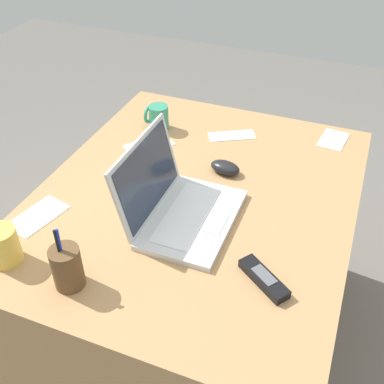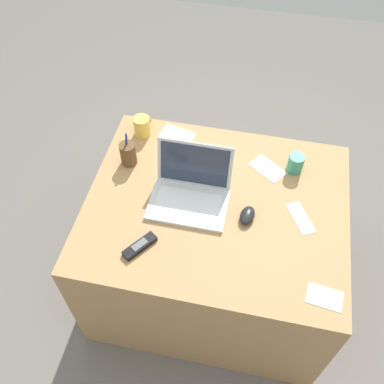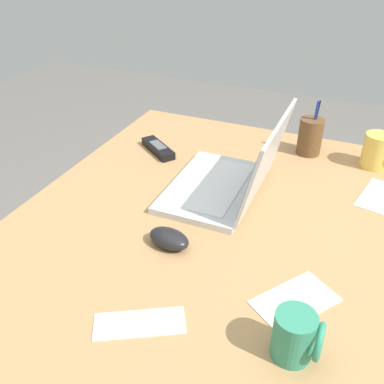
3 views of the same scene
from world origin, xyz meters
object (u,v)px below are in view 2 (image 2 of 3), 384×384
at_px(coffee_mug_tall, 296,163).
at_px(computer_mouse, 247,215).
at_px(laptop, 190,192).
at_px(cordless_phone, 140,246).
at_px(coffee_mug_white, 142,126).
at_px(pen_holder, 128,154).

bearing_deg(coffee_mug_tall, computer_mouse, -119.16).
bearing_deg(laptop, computer_mouse, -11.97).
height_order(coffee_mug_tall, cordless_phone, coffee_mug_tall).
bearing_deg(computer_mouse, coffee_mug_tall, 70.62).
height_order(coffee_mug_white, pen_holder, pen_holder).
distance_m(computer_mouse, coffee_mug_tall, 0.37).
distance_m(computer_mouse, cordless_phone, 0.48).
height_order(laptop, pen_holder, laptop).
bearing_deg(laptop, coffee_mug_white, 132.05).
height_order(laptop, coffee_mug_white, laptop).
relative_size(laptop, coffee_mug_white, 3.31).
bearing_deg(cordless_phone, coffee_mug_tall, 43.49).
bearing_deg(pen_holder, coffee_mug_tall, 8.51).
height_order(computer_mouse, coffee_mug_tall, coffee_mug_tall).
bearing_deg(pen_holder, computer_mouse, -19.40).
distance_m(coffee_mug_white, pen_holder, 0.20).
bearing_deg(laptop, cordless_phone, -116.85).
bearing_deg(coffee_mug_tall, cordless_phone, -136.51).
relative_size(coffee_mug_white, coffee_mug_tall, 1.13).
xyz_separation_m(cordless_phone, pen_holder, (-0.18, 0.45, 0.05)).
relative_size(computer_mouse, cordless_phone, 0.68).
bearing_deg(cordless_phone, pen_holder, 112.15).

